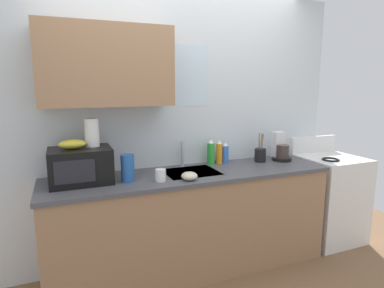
# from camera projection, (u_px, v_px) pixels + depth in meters

# --- Properties ---
(kitchen_wall_assembly) EXTENTS (3.25, 0.42, 2.50)m
(kitchen_wall_assembly) POSITION_uv_depth(u_px,v_px,m) (166.00, 117.00, 2.94)
(kitchen_wall_assembly) COLOR silver
(kitchen_wall_assembly) RESTS_ON ground
(counter_unit) EXTENTS (2.48, 0.63, 0.90)m
(counter_unit) POSITION_uv_depth(u_px,v_px,m) (192.00, 220.00, 2.87)
(counter_unit) COLOR #9E7551
(counter_unit) RESTS_ON ground
(sink_faucet) EXTENTS (0.03, 0.03, 0.24)m
(sink_faucet) POSITION_uv_depth(u_px,v_px,m) (182.00, 154.00, 2.99)
(sink_faucet) COLOR #B2B5BA
(sink_faucet) RESTS_ON counter_unit
(stove_range) EXTENTS (0.60, 0.60, 1.08)m
(stove_range) POSITION_uv_depth(u_px,v_px,m) (329.00, 197.00, 3.46)
(stove_range) COLOR white
(stove_range) RESTS_ON ground
(microwave) EXTENTS (0.46, 0.35, 0.27)m
(microwave) POSITION_uv_depth(u_px,v_px,m) (81.00, 166.00, 2.48)
(microwave) COLOR black
(microwave) RESTS_ON counter_unit
(banana_bunch) EXTENTS (0.20, 0.11, 0.07)m
(banana_bunch) POSITION_uv_depth(u_px,v_px,m) (72.00, 144.00, 2.43)
(banana_bunch) COLOR gold
(banana_bunch) RESTS_ON microwave
(paper_towel_roll) EXTENTS (0.11, 0.11, 0.22)m
(paper_towel_roll) POSITION_uv_depth(u_px,v_px,m) (92.00, 132.00, 2.52)
(paper_towel_roll) COLOR white
(paper_towel_roll) RESTS_ON microwave
(coffee_maker) EXTENTS (0.19, 0.21, 0.28)m
(coffee_maker) POSITION_uv_depth(u_px,v_px,m) (280.00, 150.00, 3.24)
(coffee_maker) COLOR black
(coffee_maker) RESTS_ON counter_unit
(dish_soap_bottle_green) EXTENTS (0.07, 0.07, 0.24)m
(dish_soap_bottle_green) POSITION_uv_depth(u_px,v_px,m) (211.00, 153.00, 3.06)
(dish_soap_bottle_green) COLOR green
(dish_soap_bottle_green) RESTS_ON counter_unit
(dish_soap_bottle_orange) EXTENTS (0.06, 0.06, 0.23)m
(dish_soap_bottle_orange) POSITION_uv_depth(u_px,v_px,m) (219.00, 152.00, 3.10)
(dish_soap_bottle_orange) COLOR orange
(dish_soap_bottle_orange) RESTS_ON counter_unit
(dish_soap_bottle_blue) EXTENTS (0.06, 0.06, 0.20)m
(dish_soap_bottle_blue) POSITION_uv_depth(u_px,v_px,m) (225.00, 153.00, 3.13)
(dish_soap_bottle_blue) COLOR blue
(dish_soap_bottle_blue) RESTS_ON counter_unit
(cereal_canister) EXTENTS (0.10, 0.10, 0.21)m
(cereal_canister) POSITION_uv_depth(u_px,v_px,m) (128.00, 168.00, 2.52)
(cereal_canister) COLOR #2659A5
(cereal_canister) RESTS_ON counter_unit
(mug_white) EXTENTS (0.08, 0.08, 0.09)m
(mug_white) POSITION_uv_depth(u_px,v_px,m) (161.00, 175.00, 2.54)
(mug_white) COLOR white
(mug_white) RESTS_ON counter_unit
(utensil_crock) EXTENTS (0.11, 0.11, 0.29)m
(utensil_crock) POSITION_uv_depth(u_px,v_px,m) (260.00, 155.00, 3.17)
(utensil_crock) COLOR black
(utensil_crock) RESTS_ON counter_unit
(small_bowl) EXTENTS (0.13, 0.13, 0.06)m
(small_bowl) POSITION_uv_depth(u_px,v_px,m) (189.00, 176.00, 2.57)
(small_bowl) COLOR beige
(small_bowl) RESTS_ON counter_unit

